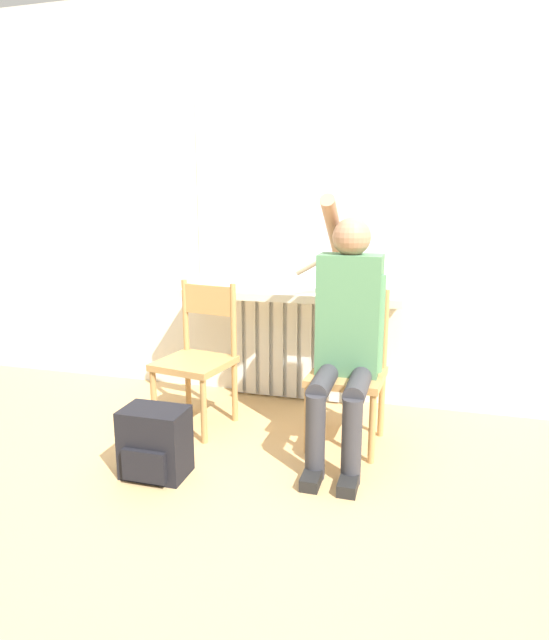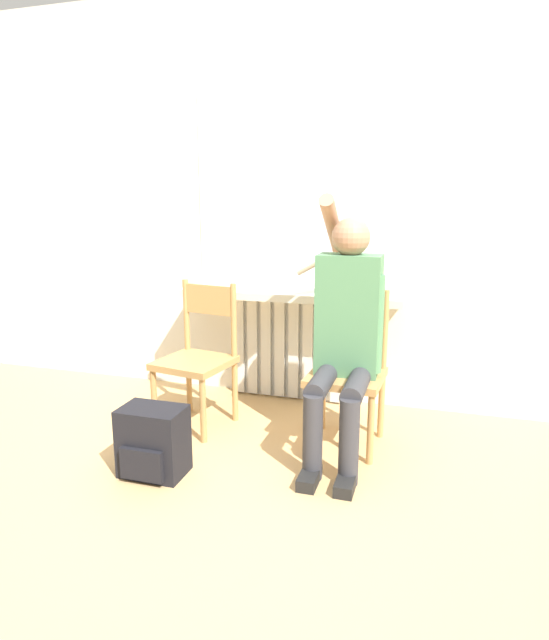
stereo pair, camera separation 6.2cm
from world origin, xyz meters
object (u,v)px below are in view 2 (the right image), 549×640
at_px(cat, 348,272).
at_px(backpack, 153,442).
at_px(chair_left, 198,355).
at_px(chair_right, 348,368).
at_px(person, 346,328).

bearing_deg(cat, backpack, -125.50).
height_order(chair_left, cat, cat).
distance_m(cat, backpack, 1.55).
relative_size(cat, backpack, 1.54).
xyz_separation_m(chair_right, cat, (-0.09, 0.45, 0.48)).
distance_m(chair_right, person, 0.28).
bearing_deg(cat, person, -81.24).
relative_size(chair_right, cat, 1.62).
bearing_deg(chair_left, chair_right, 10.07).
bearing_deg(chair_left, person, 3.39).
height_order(chair_right, person, person).
distance_m(person, backpack, 1.15).
height_order(chair_left, chair_right, same).
relative_size(chair_right, backpack, 2.48).
height_order(person, cat, person).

